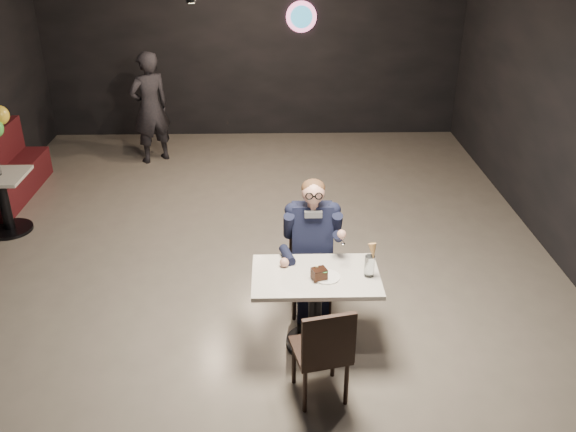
{
  "coord_description": "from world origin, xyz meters",
  "views": [
    {
      "loc": [
        0.33,
        -5.84,
        3.56
      ],
      "look_at": [
        0.45,
        -0.79,
        1.02
      ],
      "focal_mm": 38.0,
      "sensor_mm": 36.0,
      "label": 1
    }
  ],
  "objects_px": {
    "chair_far": "(311,269)",
    "side_table": "(4,202)",
    "booth_bench": "(10,167)",
    "seated_man": "(312,246)",
    "chair_near": "(320,348)",
    "sundae_glass": "(369,266)",
    "passerby": "(150,108)",
    "main_table": "(315,310)"
  },
  "relations": [
    {
      "from": "chair_near",
      "to": "passerby",
      "type": "relative_size",
      "value": 0.54
    },
    {
      "from": "seated_man",
      "to": "sundae_glass",
      "type": "height_order",
      "value": "seated_man"
    },
    {
      "from": "chair_near",
      "to": "sundae_glass",
      "type": "height_order",
      "value": "sundae_glass"
    },
    {
      "from": "chair_far",
      "to": "seated_man",
      "type": "bearing_deg",
      "value": 90.0
    },
    {
      "from": "main_table",
      "to": "booth_bench",
      "type": "xyz_separation_m",
      "value": [
        -3.93,
        3.3,
        0.07
      ]
    },
    {
      "from": "main_table",
      "to": "sundae_glass",
      "type": "bearing_deg",
      "value": -3.88
    },
    {
      "from": "sundae_glass",
      "to": "booth_bench",
      "type": "height_order",
      "value": "sundae_glass"
    },
    {
      "from": "seated_man",
      "to": "passerby",
      "type": "relative_size",
      "value": 0.84
    },
    {
      "from": "main_table",
      "to": "booth_bench",
      "type": "height_order",
      "value": "booth_bench"
    },
    {
      "from": "booth_bench",
      "to": "sundae_glass",
      "type": "bearing_deg",
      "value": -37.19
    },
    {
      "from": "chair_near",
      "to": "passerby",
      "type": "xyz_separation_m",
      "value": [
        -2.24,
        5.27,
        0.4
      ]
    },
    {
      "from": "chair_far",
      "to": "booth_bench",
      "type": "distance_m",
      "value": 4.79
    },
    {
      "from": "chair_near",
      "to": "side_table",
      "type": "relative_size",
      "value": 1.18
    },
    {
      "from": "passerby",
      "to": "booth_bench",
      "type": "bearing_deg",
      "value": 3.14
    },
    {
      "from": "side_table",
      "to": "sundae_glass",
      "type": "bearing_deg",
      "value": -29.67
    },
    {
      "from": "main_table",
      "to": "chair_far",
      "type": "relative_size",
      "value": 1.2
    },
    {
      "from": "side_table",
      "to": "passerby",
      "type": "height_order",
      "value": "passerby"
    },
    {
      "from": "sundae_glass",
      "to": "booth_bench",
      "type": "distance_m",
      "value": 5.52
    },
    {
      "from": "side_table",
      "to": "passerby",
      "type": "bearing_deg",
      "value": 59.24
    },
    {
      "from": "sundae_glass",
      "to": "chair_far",
      "type": "bearing_deg",
      "value": 128.0
    },
    {
      "from": "main_table",
      "to": "chair_far",
      "type": "distance_m",
      "value": 0.56
    },
    {
      "from": "chair_near",
      "to": "passerby",
      "type": "height_order",
      "value": "passerby"
    },
    {
      "from": "chair_far",
      "to": "sundae_glass",
      "type": "distance_m",
      "value": 0.83
    },
    {
      "from": "main_table",
      "to": "side_table",
      "type": "height_order",
      "value": "side_table"
    },
    {
      "from": "booth_bench",
      "to": "passerby",
      "type": "bearing_deg",
      "value": 38.41
    },
    {
      "from": "booth_bench",
      "to": "side_table",
      "type": "height_order",
      "value": "booth_bench"
    },
    {
      "from": "chair_near",
      "to": "booth_bench",
      "type": "bearing_deg",
      "value": 122.28
    },
    {
      "from": "booth_bench",
      "to": "seated_man",
      "type": "bearing_deg",
      "value": -34.94
    },
    {
      "from": "chair_far",
      "to": "passerby",
      "type": "xyz_separation_m",
      "value": [
        -2.24,
        4.09,
        0.4
      ]
    },
    {
      "from": "main_table",
      "to": "passerby",
      "type": "bearing_deg",
      "value": 115.72
    },
    {
      "from": "chair_far",
      "to": "chair_near",
      "type": "distance_m",
      "value": 1.18
    },
    {
      "from": "chair_far",
      "to": "booth_bench",
      "type": "xyz_separation_m",
      "value": [
        -3.93,
        2.75,
        -0.01
      ]
    },
    {
      "from": "side_table",
      "to": "passerby",
      "type": "relative_size",
      "value": 0.45
    },
    {
      "from": "side_table",
      "to": "passerby",
      "type": "xyz_separation_m",
      "value": [
        1.4,
        2.34,
        0.47
      ]
    },
    {
      "from": "chair_far",
      "to": "seated_man",
      "type": "xyz_separation_m",
      "value": [
        0.0,
        0.0,
        0.26
      ]
    },
    {
      "from": "seated_man",
      "to": "booth_bench",
      "type": "height_order",
      "value": "seated_man"
    },
    {
      "from": "sundae_glass",
      "to": "side_table",
      "type": "bearing_deg",
      "value": 150.33
    },
    {
      "from": "booth_bench",
      "to": "main_table",
      "type": "bearing_deg",
      "value": -39.98
    },
    {
      "from": "chair_far",
      "to": "sundae_glass",
      "type": "height_order",
      "value": "sundae_glass"
    },
    {
      "from": "passerby",
      "to": "main_table",
      "type": "bearing_deg",
      "value": 80.45
    },
    {
      "from": "chair_far",
      "to": "side_table",
      "type": "bearing_deg",
      "value": 154.32
    },
    {
      "from": "seated_man",
      "to": "side_table",
      "type": "xyz_separation_m",
      "value": [
        -3.63,
        1.75,
        -0.33
      ]
    }
  ]
}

